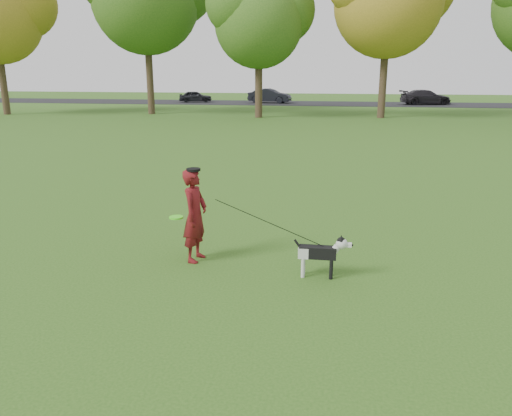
% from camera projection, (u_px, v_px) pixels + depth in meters
% --- Properties ---
extents(ground, '(120.00, 120.00, 0.00)m').
position_uv_depth(ground, '(263.00, 262.00, 8.30)').
color(ground, '#285116').
rests_on(ground, ground).
extents(road, '(120.00, 7.00, 0.02)m').
position_uv_depth(road, '(325.00, 104.00, 46.35)').
color(road, black).
rests_on(road, ground).
extents(man, '(0.45, 0.62, 1.56)m').
position_uv_depth(man, '(195.00, 215.00, 8.21)').
color(man, '#59110C').
rests_on(man, ground).
extents(dog, '(0.90, 0.18, 0.68)m').
position_uv_depth(dog, '(322.00, 251.00, 7.61)').
color(dog, black).
rests_on(dog, ground).
extents(car_left, '(3.34, 1.94, 1.07)m').
position_uv_depth(car_left, '(195.00, 96.00, 48.08)').
color(car_left, black).
rests_on(car_left, road).
extents(car_mid, '(4.15, 1.98, 1.31)m').
position_uv_depth(car_mid, '(270.00, 96.00, 46.95)').
color(car_mid, black).
rests_on(car_mid, road).
extents(car_right, '(4.77, 2.78, 1.30)m').
position_uv_depth(car_right, '(426.00, 97.00, 44.81)').
color(car_right, black).
rests_on(car_right, road).
extents(man_held_items, '(2.64, 0.51, 1.11)m').
position_uv_depth(man_held_items, '(271.00, 223.00, 7.80)').
color(man_held_items, '#51FF20').
rests_on(man_held_items, ground).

